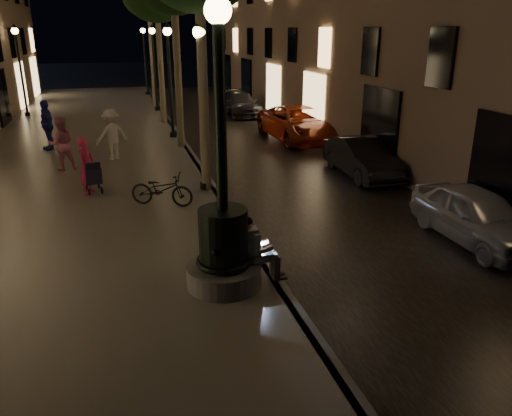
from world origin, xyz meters
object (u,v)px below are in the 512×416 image
object	(u,v)px
pedestrian_red	(86,165)
pedestrian_white	(112,134)
lamp_curb_b	(169,66)
pedestrian_pink	(62,144)
car_second	(362,158)
car_rear	(239,104)
lamp_curb_d	(144,51)
lamp_curb_a	(201,86)
car_third	(299,124)
bicycle	(162,189)
car_front	(477,216)
stroller	(93,174)
lamp_left_c	(19,59)
seated_man_laptop	(256,247)
fountain_lamppost	(223,235)
pedestrian_blue	(47,125)
lamp_curb_c	(154,57)

from	to	relation	value
pedestrian_red	pedestrian_white	bearing A→B (deg)	16.07
lamp_curb_b	pedestrian_pink	xyz separation A→B (m)	(-4.22, -4.57, -2.14)
car_second	car_rear	distance (m)	13.71
lamp_curb_d	pedestrian_red	distance (m)	23.80
lamp_curb_a	lamp_curb_d	bearing A→B (deg)	90.00
car_third	bicycle	world-z (taller)	car_third
lamp_curb_a	car_third	world-z (taller)	lamp_curb_a
car_front	lamp_curb_d	bearing A→B (deg)	100.91
pedestrian_red	bicycle	bearing A→B (deg)	-104.23
car_third	pedestrian_pink	bearing A→B (deg)	-164.20
stroller	car_front	distance (m)	10.41
lamp_curb_a	car_front	bearing A→B (deg)	-43.02
pedestrian_pink	bicycle	xyz separation A→B (m)	(2.85, -4.59, -0.44)
lamp_left_c	car_front	world-z (taller)	lamp_left_c
seated_man_laptop	bicycle	distance (m)	5.01
fountain_lamppost	pedestrian_pink	bearing A→B (deg)	110.49
lamp_curb_a	lamp_left_c	distance (m)	17.50
seated_man_laptop	pedestrian_pink	xyz separation A→B (m)	(-4.14, 9.43, 0.20)
car_front	pedestrian_red	distance (m)	10.50
car_second	lamp_left_c	bearing A→B (deg)	130.99
lamp_curb_d	pedestrian_red	world-z (taller)	lamp_curb_d
pedestrian_red	lamp_curb_a	bearing A→B (deg)	-72.45
fountain_lamppost	pedestrian_pink	distance (m)	10.07
car_third	bicycle	bearing A→B (deg)	-134.01
car_second	pedestrian_blue	world-z (taller)	pedestrian_blue
fountain_lamppost	lamp_curb_a	xyz separation A→B (m)	(0.70, 6.00, 2.02)
stroller	car_rear	bearing A→B (deg)	51.10
car_second	bicycle	bearing A→B (deg)	-163.80
lamp_curb_b	car_rear	size ratio (longest dim) A/B	1.07
car_second	pedestrian_blue	distance (m)	12.23
stroller	car_third	xyz separation A→B (m)	(8.69, 6.16, 0.01)
car_third	pedestrian_white	xyz separation A→B (m)	(-8.08, -2.24, 0.38)
car_third	stroller	bearing A→B (deg)	-147.72
lamp_curb_d	car_third	bearing A→B (deg)	-72.32
lamp_curb_a	lamp_curb_b	xyz separation A→B (m)	(0.00, 8.00, 0.00)
lamp_curb_b	fountain_lamppost	bearing A→B (deg)	-92.86
car_front	lamp_curb_c	bearing A→B (deg)	104.80
car_rear	pedestrian_white	distance (m)	12.14
lamp_curb_c	stroller	size ratio (longest dim) A/B	4.51
lamp_left_c	seated_man_laptop	bearing A→B (deg)	-72.32
car_third	pedestrian_white	bearing A→B (deg)	-167.58
pedestrian_white	car_rear	bearing A→B (deg)	-148.18
pedestrian_pink	stroller	bearing A→B (deg)	99.47
car_rear	bicycle	world-z (taller)	car_rear
car_front	car_rear	world-z (taller)	car_rear
fountain_lamppost	bicycle	distance (m)	4.91
pedestrian_white	pedestrian_blue	world-z (taller)	pedestrian_blue
stroller	lamp_curb_c	bearing A→B (deg)	69.02
lamp_curb_d	lamp_curb_c	bearing A→B (deg)	-90.00
car_rear	bicycle	distance (m)	16.57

